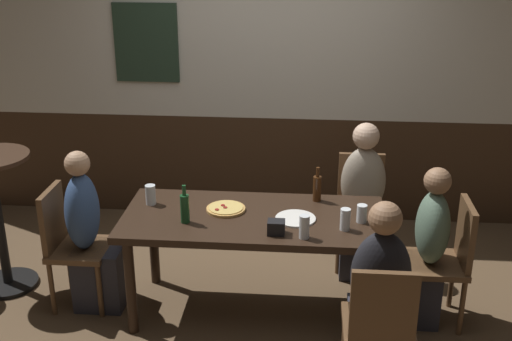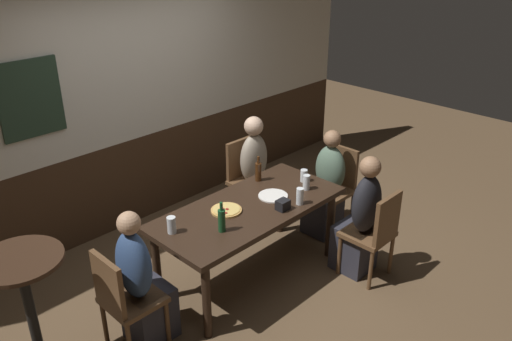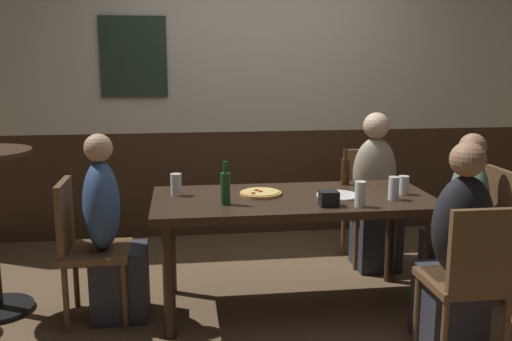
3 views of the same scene
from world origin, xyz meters
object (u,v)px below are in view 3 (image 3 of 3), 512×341
chair_head_west (84,242)px  person_head_east (460,231)px  beer_bottle_brown (345,171)px  person_head_west (111,242)px  chair_head_east (483,226)px  beer_bottle_green (226,188)px  chair_right_near (470,275)px  highball_clear (394,190)px  beer_glass_half (176,186)px  person_right_near (456,264)px  person_right_far (375,202)px  dining_table (293,209)px  condiment_caddy (329,199)px  pizza (261,193)px  plate_white_large (338,195)px  chair_right_far (368,199)px  pint_glass_pale (403,186)px  beer_glass_tall (360,195)px

chair_head_west → person_head_east: size_ratio=0.78×
person_head_east → beer_bottle_brown: (-0.71, 0.29, 0.37)m
chair_head_west → person_head_west: size_ratio=0.76×
chair_head_east → beer_bottle_green: 1.78m
chair_right_near → highball_clear: 0.75m
beer_glass_half → person_right_near: bearing=-27.6°
person_right_far → beer_bottle_brown: person_right_far is taller
beer_bottle_brown → beer_bottle_green: bearing=-153.6°
chair_head_east → chair_head_west: bearing=180.0°
dining_table → beer_bottle_green: 0.50m
person_head_east → person_right_near: person_right_near is taller
highball_clear → condiment_caddy: 0.45m
chair_right_near → beer_bottle_brown: size_ratio=3.50×
condiment_caddy → beer_bottle_green: bearing=169.1°
chair_head_east → beer_glass_half: size_ratio=6.26×
beer_bottle_green → beer_glass_half: bearing=137.6°
person_head_east → condiment_caddy: 1.05m
beer_bottle_green → condiment_caddy: (0.60, -0.12, -0.06)m
dining_table → person_right_near: person_right_near is taller
pizza → plate_white_large: 0.49m
dining_table → person_head_east: 1.15m
chair_head_east → highball_clear: bearing=-167.5°
chair_right_far → plate_white_large: size_ratio=3.27×
chair_right_far → chair_head_west: 2.23m
chair_right_far → person_head_west: person_head_west is taller
pint_glass_pale → beer_glass_half: bearing=173.5°
chair_right_near → person_head_east: 0.89m
highball_clear → beer_glass_half: bearing=167.8°
person_head_east → person_head_west: person_head_west is taller
chair_head_west → beer_glass_tall: 1.70m
beer_glass_tall → beer_bottle_brown: size_ratio=0.61×
dining_table → condiment_caddy: (0.17, -0.25, 0.13)m
beer_bottle_green → condiment_caddy: bearing=-10.9°
dining_table → chair_right_far: 1.14m
beer_bottle_green → beer_glass_tall: bearing=-11.4°
chair_right_near → beer_glass_half: 1.81m
person_head_east → person_head_west: (-2.28, 0.00, 0.02)m
chair_right_near → plate_white_large: 0.96m
dining_table → pint_glass_pale: size_ratio=14.71×
beer_glass_half → beer_bottle_green: beer_bottle_green is taller
person_head_east → pint_glass_pale: 0.53m
chair_right_far → person_right_far: bearing=-90.0°
pint_glass_pale → person_right_near: bearing=-84.1°
person_head_east → beer_bottle_brown: 0.86m
chair_head_east → plate_white_large: 1.05m
person_head_west → pint_glass_pale: size_ratio=9.67×
pint_glass_pale → beer_bottle_green: (-1.15, -0.10, 0.05)m
chair_right_far → person_right_far: size_ratio=0.74×
person_right_far → person_right_near: size_ratio=1.01×
person_right_far → chair_right_far: bearing=90.0°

